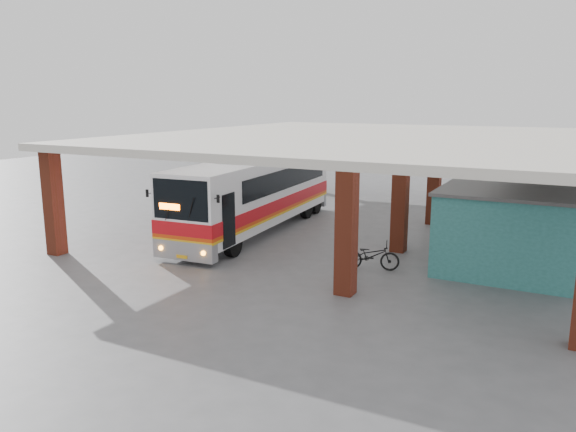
% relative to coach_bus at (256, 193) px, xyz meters
% --- Properties ---
extents(ground, '(90.00, 90.00, 0.00)m').
position_rel_coach_bus_xyz_m(ground, '(4.28, -3.42, -1.88)').
color(ground, '#515154').
rests_on(ground, ground).
extents(brick_columns, '(20.10, 21.60, 4.35)m').
position_rel_coach_bus_xyz_m(brick_columns, '(5.70, 1.58, 0.30)').
color(brick_columns, maroon).
rests_on(brick_columns, ground).
extents(canopy_roof, '(21.00, 23.00, 0.30)m').
position_rel_coach_bus_xyz_m(canopy_roof, '(4.78, 3.08, 2.62)').
color(canopy_roof, silver).
rests_on(canopy_roof, brick_columns).
extents(shop_building, '(5.20, 8.20, 3.11)m').
position_rel_coach_bus_xyz_m(shop_building, '(11.77, 0.58, -0.32)').
color(shop_building, '#2A6964').
rests_on(shop_building, ground).
extents(coach_bus, '(3.72, 13.15, 3.78)m').
position_rel_coach_bus_xyz_m(coach_bus, '(0.00, 0.00, 0.00)').
color(coach_bus, white).
rests_on(coach_bus, ground).
extents(motorcycle, '(2.24, 1.33, 1.11)m').
position_rel_coach_bus_xyz_m(motorcycle, '(7.12, -3.45, -1.32)').
color(motorcycle, black).
rests_on(motorcycle, ground).
extents(pedestrian, '(0.80, 0.70, 1.85)m').
position_rel_coach_bus_xyz_m(pedestrian, '(6.91, -5.25, -0.96)').
color(pedestrian, red).
rests_on(pedestrian, ground).
extents(red_chair, '(0.50, 0.50, 0.74)m').
position_rel_coach_bus_xyz_m(red_chair, '(8.99, 2.00, -1.54)').
color(red_chair, red).
rests_on(red_chair, ground).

